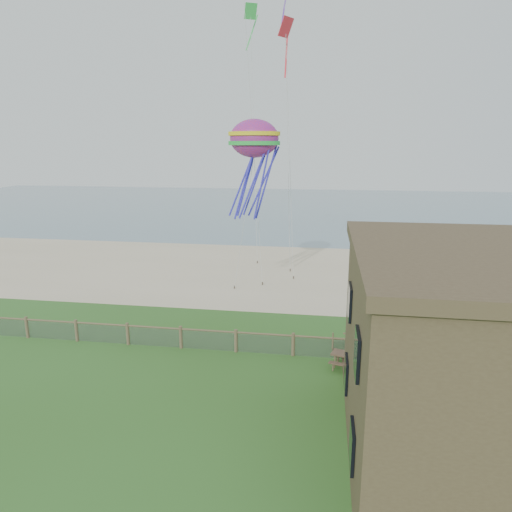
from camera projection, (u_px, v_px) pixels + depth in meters
name	position (u px, v px, depth m)	size (l,w,h in m)	color
ground	(207.00, 417.00, 18.27)	(160.00, 160.00, 0.00)	#30581E
sand_beach	(272.00, 271.00, 39.41)	(72.00, 20.00, 0.02)	#C6B48F
ocean	(301.00, 207.00, 81.69)	(160.00, 68.00, 0.02)	slate
chainlink_fence	(236.00, 342.00, 23.91)	(36.20, 0.20, 1.25)	brown
motel_deck	(507.00, 375.00, 21.10)	(15.00, 2.00, 0.50)	brown
picnic_table	(350.00, 361.00, 22.12)	(1.83, 1.38, 0.77)	brown
octopus_kite	(254.00, 167.00, 29.30)	(3.33, 2.35, 6.87)	red
kite_red	(286.00, 43.00, 29.44)	(1.24, 0.70, 3.07)	red
kite_green	(251.00, 23.00, 33.80)	(1.11, 0.70, 2.77)	green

